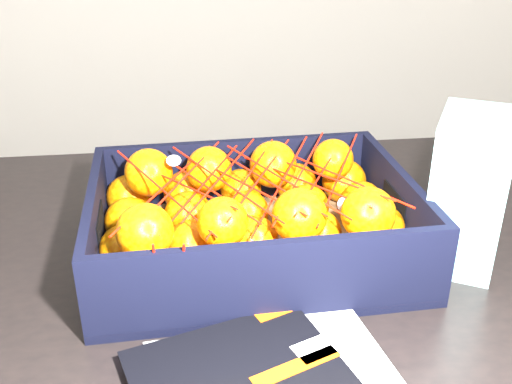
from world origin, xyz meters
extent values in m
cube|color=black|center=(-0.23, -0.14, 0.73)|extent=(1.23, 0.85, 0.04)
cylinder|color=black|center=(0.32, 0.21, 0.35)|extent=(0.06, 0.06, 0.71)
cube|color=#DD4E0B|center=(-0.20, -0.27, 0.77)|extent=(0.09, 0.08, 0.00)
cube|color=white|center=(-0.17, -0.36, 0.77)|extent=(0.06, 0.05, 0.00)
cube|color=#DD4E0B|center=(-0.20, -0.39, 0.77)|extent=(0.10, 0.05, 0.00)
cube|color=brown|center=(-0.21, -0.14, 0.76)|extent=(0.43, 0.32, 0.01)
cube|color=black|center=(-0.21, 0.02, 0.80)|extent=(0.43, 0.01, 0.11)
cube|color=black|center=(-0.21, -0.29, 0.80)|extent=(0.43, 0.01, 0.11)
cube|color=black|center=(-0.42, -0.14, 0.80)|extent=(0.01, 0.30, 0.11)
cube|color=black|center=(0.00, -0.14, 0.80)|extent=(0.01, 0.30, 0.11)
sphere|color=orange|center=(-0.38, -0.26, 0.80)|extent=(0.06, 0.06, 0.06)
sphere|color=orange|center=(-0.38, -0.17, 0.80)|extent=(0.06, 0.06, 0.06)
sphere|color=orange|center=(-0.38, -0.10, 0.80)|extent=(0.07, 0.07, 0.07)
sphere|color=orange|center=(-0.38, -0.02, 0.80)|extent=(0.06, 0.06, 0.06)
sphere|color=orange|center=(-0.29, -0.25, 0.80)|extent=(0.06, 0.06, 0.06)
sphere|color=orange|center=(-0.29, -0.17, 0.80)|extent=(0.06, 0.06, 0.06)
sphere|color=orange|center=(-0.29, -0.10, 0.80)|extent=(0.07, 0.07, 0.07)
sphere|color=orange|center=(-0.29, -0.02, 0.80)|extent=(0.07, 0.07, 0.07)
sphere|color=orange|center=(-0.21, -0.25, 0.80)|extent=(0.06, 0.06, 0.06)
sphere|color=orange|center=(-0.21, -0.18, 0.80)|extent=(0.06, 0.06, 0.06)
sphere|color=orange|center=(-0.21, -0.10, 0.80)|extent=(0.06, 0.06, 0.06)
sphere|color=orange|center=(-0.21, -0.03, 0.80)|extent=(0.06, 0.06, 0.06)
sphere|color=orange|center=(-0.12, -0.26, 0.80)|extent=(0.06, 0.06, 0.06)
sphere|color=orange|center=(-0.13, -0.17, 0.80)|extent=(0.06, 0.06, 0.06)
sphere|color=orange|center=(-0.12, -0.10, 0.80)|extent=(0.07, 0.07, 0.07)
sphere|color=orange|center=(-0.12, -0.02, 0.80)|extent=(0.06, 0.06, 0.06)
sphere|color=orange|center=(-0.04, -0.25, 0.80)|extent=(0.06, 0.06, 0.06)
sphere|color=orange|center=(-0.04, -0.17, 0.80)|extent=(0.06, 0.06, 0.06)
sphere|color=orange|center=(-0.04, -0.10, 0.80)|extent=(0.06, 0.06, 0.06)
sphere|color=orange|center=(-0.04, -0.02, 0.80)|extent=(0.07, 0.07, 0.07)
sphere|color=orange|center=(-0.35, -0.22, 0.85)|extent=(0.07, 0.07, 0.07)
sphere|color=orange|center=(-0.34, -0.06, 0.85)|extent=(0.07, 0.07, 0.07)
sphere|color=orange|center=(-0.26, -0.22, 0.85)|extent=(0.06, 0.06, 0.06)
sphere|color=orange|center=(-0.26, -0.06, 0.85)|extent=(0.07, 0.07, 0.07)
sphere|color=orange|center=(-0.16, -0.22, 0.85)|extent=(0.07, 0.07, 0.07)
sphere|color=orange|center=(-0.17, -0.06, 0.85)|extent=(0.07, 0.07, 0.07)
sphere|color=orange|center=(-0.08, -0.22, 0.85)|extent=(0.07, 0.07, 0.07)
sphere|color=orange|center=(-0.07, -0.05, 0.85)|extent=(0.06, 0.06, 0.06)
cylinder|color=red|center=(-0.33, -0.14, 0.86)|extent=(0.12, 0.22, 0.03)
cylinder|color=red|center=(-0.30, -0.13, 0.86)|extent=(0.12, 0.22, 0.03)
cylinder|color=red|center=(-0.27, -0.14, 0.86)|extent=(0.12, 0.22, 0.01)
cylinder|color=red|center=(-0.25, -0.14, 0.86)|extent=(0.12, 0.22, 0.02)
cylinder|color=red|center=(-0.22, -0.14, 0.86)|extent=(0.12, 0.22, 0.01)
cylinder|color=red|center=(-0.20, -0.14, 0.86)|extent=(0.12, 0.22, 0.01)
cylinder|color=red|center=(-0.17, -0.15, 0.87)|extent=(0.12, 0.22, 0.01)
cylinder|color=red|center=(-0.14, -0.14, 0.86)|extent=(0.12, 0.22, 0.02)
cylinder|color=red|center=(-0.12, -0.15, 0.87)|extent=(0.12, 0.22, 0.03)
cylinder|color=red|center=(-0.09, -0.14, 0.86)|extent=(0.12, 0.22, 0.01)
cylinder|color=red|center=(-0.33, -0.15, 0.86)|extent=(0.12, 0.22, 0.00)
cylinder|color=red|center=(-0.30, -0.14, 0.87)|extent=(0.12, 0.22, 0.01)
cylinder|color=red|center=(-0.27, -0.14, 0.86)|extent=(0.12, 0.22, 0.02)
cylinder|color=red|center=(-0.25, -0.14, 0.87)|extent=(0.12, 0.22, 0.01)
cylinder|color=red|center=(-0.22, -0.15, 0.86)|extent=(0.12, 0.22, 0.03)
cylinder|color=red|center=(-0.20, -0.14, 0.87)|extent=(0.12, 0.22, 0.01)
cylinder|color=red|center=(-0.17, -0.14, 0.86)|extent=(0.12, 0.22, 0.04)
cylinder|color=red|center=(-0.14, -0.14, 0.87)|extent=(0.12, 0.22, 0.03)
cylinder|color=red|center=(-0.12, -0.14, 0.86)|extent=(0.12, 0.22, 0.01)
cylinder|color=red|center=(-0.09, -0.14, 0.86)|extent=(0.12, 0.22, 0.03)
cylinder|color=red|center=(-0.34, -0.28, 0.83)|extent=(0.00, 0.03, 0.09)
cylinder|color=red|center=(-0.31, -0.28, 0.83)|extent=(0.01, 0.04, 0.08)
cube|color=silver|center=(0.07, -0.19, 0.85)|extent=(0.15, 0.16, 0.20)
camera|label=1|loc=(-0.32, -0.84, 1.20)|focal=41.95mm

